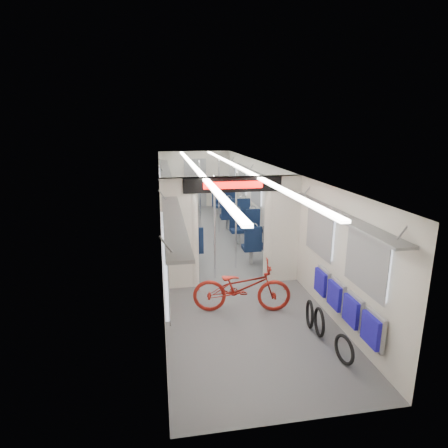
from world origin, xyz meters
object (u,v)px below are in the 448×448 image
at_px(bike_hoop_b, 319,323).
at_px(seat_bay_near_right, 253,233).
at_px(seat_bay_far_left, 175,206).
at_px(seat_bay_far_right, 230,206).
at_px(stanchion_near_left, 215,228).
at_px(seat_bay_near_left, 182,235).
at_px(stanchion_far_right, 219,197).
at_px(bike_hoop_c, 310,315).
at_px(stanchion_near_right, 236,221).
at_px(stanchion_far_left, 200,199).
at_px(bike_hoop_a, 344,351).
at_px(flip_bench, 344,303).
at_px(bicycle, 242,287).

bearing_deg(bike_hoop_b, seat_bay_near_right, 90.71).
height_order(seat_bay_far_left, seat_bay_far_right, seat_bay_far_right).
height_order(seat_bay_far_left, stanchion_near_left, stanchion_near_left).
relative_size(seat_bay_near_left, seat_bay_far_right, 0.92).
height_order(seat_bay_near_left, stanchion_far_right, stanchion_far_right).
relative_size(seat_bay_far_left, seat_bay_far_right, 0.99).
height_order(bike_hoop_b, bike_hoop_c, bike_hoop_b).
xyz_separation_m(bike_hoop_b, stanchion_near_right, (-0.73, 3.14, 0.93)).
relative_size(seat_bay_near_right, stanchion_near_left, 0.87).
xyz_separation_m(bike_hoop_b, stanchion_far_left, (-1.25, 5.98, 0.93)).
height_order(bike_hoop_a, seat_bay_near_right, seat_bay_near_right).
xyz_separation_m(bike_hoop_b, seat_bay_far_right, (-0.05, 7.54, 0.35)).
height_order(bike_hoop_a, stanchion_near_right, stanchion_near_right).
bearing_deg(stanchion_far_right, bike_hoop_a, -84.55).
distance_m(bike_hoop_b, seat_bay_near_right, 4.21).
bearing_deg(stanchion_far_left, stanchion_near_right, -79.56).
bearing_deg(stanchion_near_right, flip_bench, -71.11).
height_order(seat_bay_near_left, seat_bay_far_right, seat_bay_far_right).
bearing_deg(stanchion_near_left, seat_bay_far_right, 75.70).
distance_m(seat_bay_near_right, stanchion_near_right, 1.40).
bearing_deg(stanchion_far_left, bicycle, -87.59).
bearing_deg(seat_bay_near_right, stanchion_far_left, 124.01).
xyz_separation_m(seat_bay_far_left, stanchion_far_left, (0.67, -1.93, 0.59)).
height_order(flip_bench, seat_bay_near_left, seat_bay_near_left).
distance_m(bicycle, bike_hoop_c, 1.28).
bearing_deg(stanchion_near_right, bike_hoop_c, -76.53).
bearing_deg(seat_bay_far_right, flip_bench, -86.85).
relative_size(bike_hoop_c, stanchion_near_left, 0.21).
height_order(bike_hoop_c, seat_bay_far_right, seat_bay_far_right).
xyz_separation_m(bike_hoop_a, seat_bay_far_left, (-1.97, 8.66, 0.36)).
bearing_deg(stanchion_near_right, bicycle, -98.58).
height_order(bicycle, stanchion_far_left, stanchion_far_left).
distance_m(flip_bench, seat_bay_near_right, 4.28).
bearing_deg(stanchion_far_left, bike_hoop_c, -78.03).
xyz_separation_m(flip_bench, bike_hoop_b, (-0.37, 0.07, -0.36)).
distance_m(seat_bay_near_right, stanchion_far_left, 2.23).
distance_m(bike_hoop_c, seat_bay_near_right, 3.93).
xyz_separation_m(seat_bay_far_left, stanchion_near_left, (0.62, -5.27, 0.59)).
distance_m(flip_bench, stanchion_far_left, 6.28).
height_order(bike_hoop_a, stanchion_near_left, stanchion_near_left).
height_order(bicycle, bike_hoop_b, bicycle).
bearing_deg(flip_bench, stanchion_far_left, 105.00).
height_order(bike_hoop_a, stanchion_far_left, stanchion_far_left).
bearing_deg(seat_bay_far_left, stanchion_far_left, -70.91).
relative_size(bicycle, bike_hoop_a, 4.01).
relative_size(flip_bench, stanchion_near_left, 0.91).
bearing_deg(stanchion_near_right, stanchion_near_left, -138.77).
bearing_deg(seat_bay_far_left, seat_bay_near_right, -63.27).
bearing_deg(seat_bay_near_left, bicycle, -75.04).
relative_size(seat_bay_near_right, seat_bay_far_right, 0.90).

